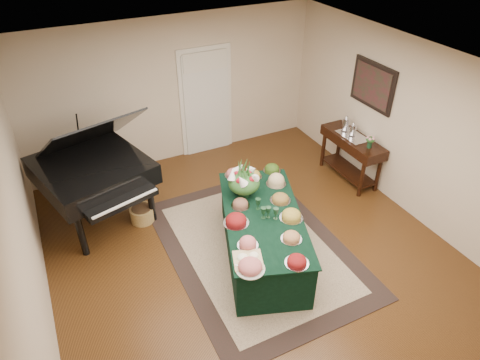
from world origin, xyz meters
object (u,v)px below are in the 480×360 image
buffet_table (262,235)px  floral_centerpiece (244,179)px  mahogany_sideboard (352,147)px  grand_piano (93,170)px

buffet_table → floral_centerpiece: bearing=93.7°
buffet_table → mahogany_sideboard: mahogany_sideboard is taller
buffet_table → grand_piano: grand_piano is taller
buffet_table → grand_piano: bearing=134.6°
floral_centerpiece → mahogany_sideboard: 2.52m
grand_piano → mahogany_sideboard: grand_piano is taller
floral_centerpiece → buffet_table: bearing=-86.3°
floral_centerpiece → grand_piano: (-1.85, 1.40, -0.11)m
floral_centerpiece → mahogany_sideboard: (2.42, 0.57, -0.38)m
buffet_table → floral_centerpiece: size_ratio=5.12×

